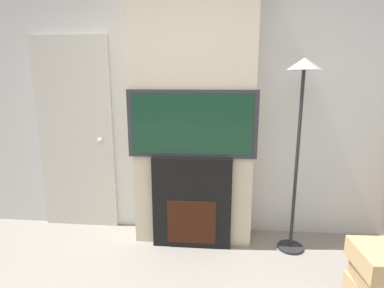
{
  "coord_description": "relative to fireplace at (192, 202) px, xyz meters",
  "views": [
    {
      "loc": [
        0.24,
        -1.0,
        1.59
      ],
      "look_at": [
        0.0,
        1.66,
        1.01
      ],
      "focal_mm": 28.0,
      "sensor_mm": 36.0,
      "label": 1
    }
  ],
  "objects": [
    {
      "name": "fireplace",
      "position": [
        0.0,
        0.0,
        0.0
      ],
      "size": [
        0.74,
        0.15,
        0.88
      ],
      "color": "black",
      "rests_on": "ground_plane"
    },
    {
      "name": "television",
      "position": [
        0.0,
        -0.0,
        0.75
      ],
      "size": [
        1.17,
        0.07,
        0.61
      ],
      "color": "#2D2D33",
      "rests_on": "fireplace"
    },
    {
      "name": "floor_lamp",
      "position": [
        0.95,
        0.01,
        0.95
      ],
      "size": [
        0.29,
        0.29,
        1.76
      ],
      "color": "#262628",
      "rests_on": "ground_plane"
    },
    {
      "name": "wall_back",
      "position": [
        0.0,
        0.37,
        0.91
      ],
      "size": [
        6.0,
        0.06,
        2.7
      ],
      "color": "silver",
      "rests_on": "ground_plane"
    },
    {
      "name": "entry_door",
      "position": [
        -1.26,
        0.31,
        0.57
      ],
      "size": [
        0.8,
        0.09,
        2.01
      ],
      "color": "beige",
      "rests_on": "ground_plane"
    },
    {
      "name": "chimney_breast",
      "position": [
        0.0,
        0.17,
        0.91
      ],
      "size": [
        1.12,
        0.34,
        2.7
      ],
      "color": "beige",
      "rests_on": "ground_plane"
    }
  ]
}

